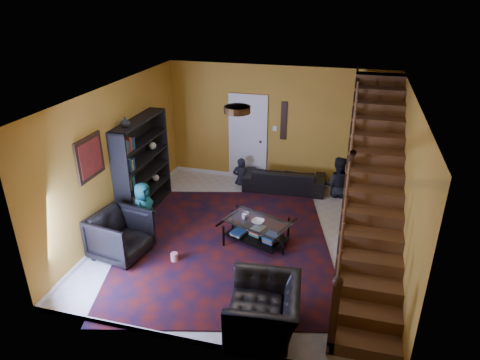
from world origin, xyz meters
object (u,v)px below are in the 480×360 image
at_px(bookshelf, 143,168).
at_px(armchair_left, 121,235).
at_px(sofa, 284,179).
at_px(armchair_right, 264,310).
at_px(coffee_table, 257,230).

height_order(bookshelf, armchair_left, bookshelf).
xyz_separation_m(sofa, armchair_left, (-2.33, -3.40, 0.14)).
relative_size(bookshelf, armchair_left, 2.20).
height_order(sofa, armchair_right, armchair_right).
xyz_separation_m(bookshelf, sofa, (2.69, 1.70, -0.69)).
relative_size(armchair_right, coffee_table, 0.84).
relative_size(bookshelf, coffee_table, 1.50).
bearing_deg(bookshelf, armchair_left, -78.21).
bearing_deg(armchair_right, sofa, 179.91).
xyz_separation_m(armchair_left, armchair_right, (2.82, -1.15, -0.05)).
bearing_deg(armchair_right, armchair_left, -118.33).
bearing_deg(coffee_table, bookshelf, 165.46).
bearing_deg(coffee_table, armchair_left, -155.05).
bearing_deg(coffee_table, armchair_right, -74.74).
height_order(sofa, armchair_left, armchair_left).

